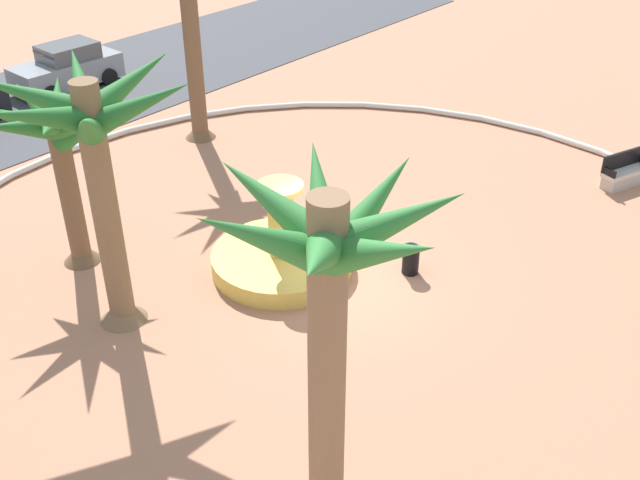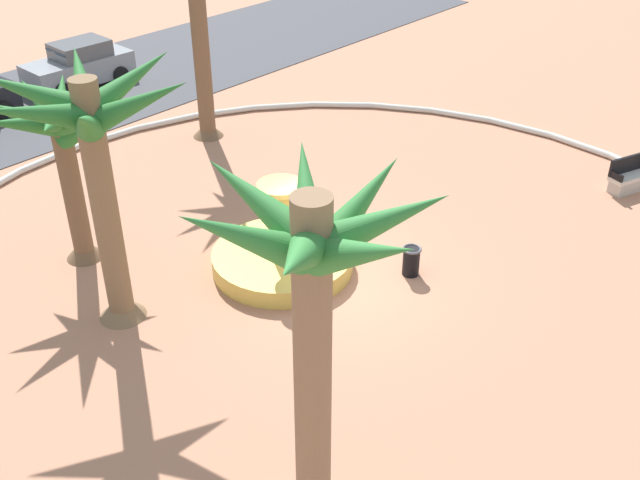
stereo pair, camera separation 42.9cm
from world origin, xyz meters
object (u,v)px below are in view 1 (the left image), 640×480
bench_north (625,174)px  trash_bin (411,259)px  parked_car_second (67,68)px  palm_tree_mid_plaza (94,151)px  palm_tree_near_fountain (58,139)px  palm_tree_by_curb (329,299)px  fountain (282,257)px

bench_north → trash_bin: size_ratio=2.29×
trash_bin → parked_car_second: (2.08, 16.99, 0.39)m
palm_tree_mid_plaza → palm_tree_near_fountain: bearing=73.2°
palm_tree_by_curb → trash_bin: 8.21m
palm_tree_mid_plaza → parked_car_second: (7.62, 13.19, -3.26)m
fountain → trash_bin: size_ratio=4.66×
palm_tree_mid_plaza → trash_bin: palm_tree_mid_plaza is taller
palm_tree_by_curb → palm_tree_near_fountain: bearing=78.7°
palm_tree_mid_plaza → bench_north: size_ratio=3.41×
palm_tree_by_curb → palm_tree_mid_plaza: (1.07, 6.69, -0.27)m
palm_tree_near_fountain → palm_tree_by_curb: palm_tree_by_curb is taller
palm_tree_by_curb → parked_car_second: palm_tree_by_curb is taller
fountain → bench_north: fountain is taller
palm_tree_near_fountain → palm_tree_mid_plaza: 2.86m
bench_north → trash_bin: (-7.73, 2.21, 0.04)m
fountain → palm_tree_mid_plaza: bearing=160.1°
fountain → trash_bin: fountain is taller
trash_bin → parked_car_second: parked_car_second is taller
palm_tree_mid_plaza → bench_north: (13.27, -6.02, -3.69)m
palm_tree_near_fountain → parked_car_second: palm_tree_near_fountain is taller
palm_tree_mid_plaza → bench_north: palm_tree_mid_plaza is taller
palm_tree_near_fountain → bench_north: bearing=-34.7°
fountain → bench_north: (9.57, -4.68, 0.03)m
palm_tree_by_curb → parked_car_second: size_ratio=1.51×
fountain → palm_tree_mid_plaza: palm_tree_mid_plaza is taller
palm_tree_near_fountain → trash_bin: palm_tree_near_fountain is taller
palm_tree_by_curb → palm_tree_mid_plaza: 6.78m
palm_tree_near_fountain → palm_tree_mid_plaza: size_ratio=0.77×
palm_tree_mid_plaza → parked_car_second: 15.57m
bench_north → trash_bin: bench_north is taller
palm_tree_mid_plaza → bench_north: 15.03m
parked_car_second → bench_north: bearing=-73.6°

